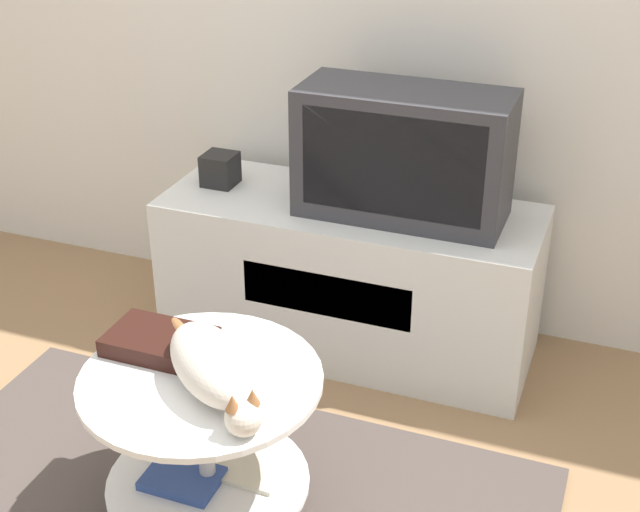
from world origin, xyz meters
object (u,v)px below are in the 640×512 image
Objects in this scene: speaker at (220,169)px; tv at (404,154)px; cat at (212,367)px; dvd_box at (160,342)px.

tv is at bearing -1.28° from speaker.
speaker is 1.13m from cat.
cat reaches higher than dvd_box.
tv reaches higher than cat.
speaker is at bearing 178.72° from tv.
speaker is (-0.67, 0.02, -0.16)m from tv.
tv reaches higher than dvd_box.
tv is 5.98× the size of speaker.
cat is (0.48, -1.02, -0.07)m from speaker.
tv reaches higher than speaker.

